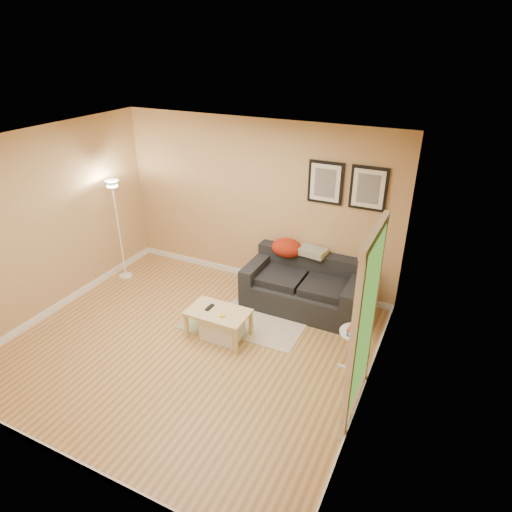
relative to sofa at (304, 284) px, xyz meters
The scene contains 25 objects.
floor 1.86m from the sofa, 123.08° to the right, with size 4.50×4.50×0.00m, color tan.
ceiling 2.88m from the sofa, 123.08° to the right, with size 4.50×4.50×0.00m, color white.
wall_back 1.44m from the sofa, 154.75° to the left, with size 4.50×4.50×0.00m, color tan.
wall_front 3.78m from the sofa, 105.77° to the right, with size 4.50×4.50×0.00m, color tan.
wall_left 3.71m from the sofa, 154.77° to the right, with size 4.00×4.00×0.00m, color tan.
wall_right 2.18m from the sofa, 50.68° to the right, with size 4.00×4.00×0.00m, color tan.
baseboard_back 1.14m from the sofa, 155.23° to the left, with size 4.50×0.02×0.10m, color white.
baseboard_front 3.67m from the sofa, 105.81° to the right, with size 4.50×0.02×0.10m, color white.
baseboard_left 3.59m from the sofa, 154.70° to the right, with size 0.02×4.00×0.10m, color white.
baseboard_right 2.00m from the sofa, 50.90° to the right, with size 0.02×4.00×0.10m, color white.
sofa is the anchor object (origin of this frame).
red_throw 0.62m from the sofa, 145.60° to the left, with size 0.48×0.36×0.28m, color #A7330F, non-canonical shape.
plaid_throw 0.50m from the sofa, 89.87° to the left, with size 0.42×0.26×0.10m, color tan, non-canonical shape.
framed_print_left 1.50m from the sofa, 79.40° to the left, with size 0.50×0.04×0.60m, color black, non-canonical shape.
framed_print_right 1.64m from the sofa, 33.07° to the left, with size 0.50×0.04×0.60m, color black, non-canonical shape.
area_rug 0.89m from the sofa, 119.07° to the right, with size 1.25×0.85×0.01m, color beige.
green_runner 1.52m from the sofa, 135.11° to the right, with size 0.70×0.50×0.01m, color #668C4C.
coffee_table 1.42m from the sofa, 122.33° to the right, with size 0.80×0.49×0.40m, color beige, non-canonical shape.
remote_control 1.47m from the sofa, 127.34° to the right, with size 0.05×0.16×0.02m, color black.
tape_roll 1.43m from the sofa, 116.82° to the right, with size 0.07×0.07×0.03m, color yellow.
storage_bin 1.39m from the sofa, 120.83° to the right, with size 0.53×0.38×0.32m, color white, non-canonical shape.
side_table 1.48m from the sofa, 46.25° to the right, with size 0.37×0.37×0.57m, color white, non-canonical shape.
book_stack 1.51m from the sofa, 46.37° to the right, with size 0.17×0.23×0.07m, color navy, non-canonical shape.
floor_lamp 3.06m from the sofa, behind, with size 0.22×0.22×1.67m, color white, non-canonical shape.
doorway 2.17m from the sofa, 54.39° to the right, with size 0.12×1.01×2.13m, color white, non-canonical shape.
Camera 1 is at (2.80, -3.79, 3.65)m, focal length 31.02 mm.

